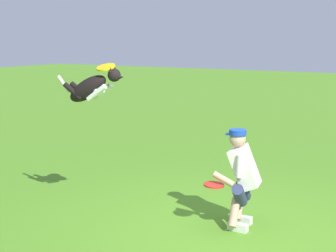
{
  "coord_description": "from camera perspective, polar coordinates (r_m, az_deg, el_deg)",
  "views": [
    {
      "loc": [
        -2.19,
        5.31,
        2.45
      ],
      "look_at": [
        0.89,
        -0.08,
        1.32
      ],
      "focal_mm": 52.12,
      "sensor_mm": 36.0,
      "label": 1
    }
  ],
  "objects": [
    {
      "name": "person",
      "position": [
        6.37,
        8.59,
        -5.75
      ],
      "size": [
        0.56,
        0.66,
        1.29
      ],
      "rotation": [
        0.0,
        0.0,
        0.17
      ],
      "color": "silver",
      "rests_on": "ground_plane"
    },
    {
      "name": "frisbee_held",
      "position": [
        6.23,
        5.38,
        -6.87
      ],
      "size": [
        0.3,
        0.3,
        0.03
      ],
      "primitive_type": "cylinder",
      "rotation": [
        -0.01,
        -0.04,
        0.14
      ],
      "color": "red",
      "rests_on": "person"
    },
    {
      "name": "dog",
      "position": [
        6.48,
        -8.96,
        4.46
      ],
      "size": [
        1.03,
        0.3,
        0.56
      ],
      "rotation": [
        0.0,
        0.0,
        3.22
      ],
      "color": "black"
    },
    {
      "name": "ground_plane",
      "position": [
        6.24,
        6.91,
        -12.84
      ],
      "size": [
        60.0,
        60.0,
        0.0
      ],
      "primitive_type": "plane",
      "color": "#528E24"
    },
    {
      "name": "frisbee_flying",
      "position": [
        6.34,
        -7.28,
        6.85
      ],
      "size": [
        0.35,
        0.34,
        0.12
      ],
      "primitive_type": "cylinder",
      "rotation": [
        0.21,
        0.22,
        2.33
      ],
      "color": "yellow"
    }
  ]
}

